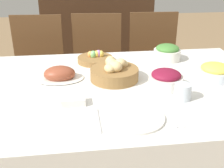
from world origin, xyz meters
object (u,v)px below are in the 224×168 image
chair_far_left (38,70)px  ham_platter (60,75)px  dinner_plate (134,117)px  spoon (176,115)px  drinking_cup (183,92)px  butter_dish (73,101)px  beet_salad_bowl (166,79)px  knife (169,115)px  bread_basket (115,72)px  chair_far_right (155,65)px  green_salad_bowl (167,52)px  egg_basket (95,59)px  pineapple_bowl (215,72)px  sideboard (97,38)px  chair_far_center (97,67)px  fork (98,120)px

chair_far_left → ham_platter: (0.23, -0.79, 0.27)m
dinner_plate → spoon: size_ratio=1.34×
drinking_cup → butter_dish: size_ratio=0.74×
beet_salad_bowl → knife: 0.30m
bread_basket → drinking_cup: size_ratio=3.24×
chair_far_right → green_salad_bowl: chair_far_right is taller
ham_platter → knife: 0.67m
egg_basket → green_salad_bowl: (0.47, -0.02, 0.03)m
chair_far_left → beet_salad_bowl: chair_far_left is taller
beet_salad_bowl → drinking_cup: 0.15m
ham_platter → dinner_plate: size_ratio=1.04×
chair_far_right → pineapple_bowl: 0.95m
chair_far_right → ham_platter: bearing=-132.3°
sideboard → chair_far_center: bearing=-94.5°
chair_far_left → bread_basket: size_ratio=3.54×
bread_basket → pineapple_bowl: bread_basket is taller
chair_far_center → ham_platter: bearing=-103.1°
sideboard → fork: (-0.17, -2.29, 0.26)m
butter_dish → chair_far_center: bearing=80.1°
pineapple_bowl → spoon: size_ratio=0.96×
chair_far_left → butter_dish: bearing=-69.7°
drinking_cup → beet_salad_bowl: bearing=105.6°
pineapple_bowl → chair_far_right: bearing=95.2°
knife → spoon: bearing=-0.4°
green_salad_bowl → knife: size_ratio=0.92×
egg_basket → dinner_plate: (0.11, -0.72, -0.02)m
bread_basket → knife: bread_basket is taller
egg_basket → bread_basket: bearing=-73.8°
beet_salad_bowl → drinking_cup: (0.04, -0.14, -0.01)m
chair_far_right → egg_basket: (-0.56, -0.53, 0.27)m
chair_far_right → sideboard: (-0.43, 1.03, -0.01)m
chair_far_right → drinking_cup: bearing=-97.2°
dinner_plate → drinking_cup: (0.26, 0.15, 0.03)m
sideboard → ham_platter: (-0.35, -1.82, 0.28)m
butter_dish → chair_far_left: bearing=105.8°
fork → dinner_plate: bearing=-0.4°
chair_far_left → spoon: chair_far_left is taller
dinner_plate → chair_far_left: bearing=114.2°
pineapple_bowl → bread_basket: bearing=172.8°
drinking_cup → egg_basket: bearing=123.1°
chair_far_left → butter_dish: 1.17m
chair_far_center → green_salad_bowl: size_ratio=5.32×
butter_dish → spoon: bearing=-20.1°
egg_basket → dinner_plate: egg_basket is taller
egg_basket → butter_dish: 0.58m
sideboard → egg_basket: 1.60m
chair_far_left → butter_dish: (0.31, -1.09, 0.26)m
sideboard → drinking_cup: sideboard is taller
chair_far_right → ham_platter: chair_far_right is taller
butter_dish → green_salad_bowl: bearing=41.5°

